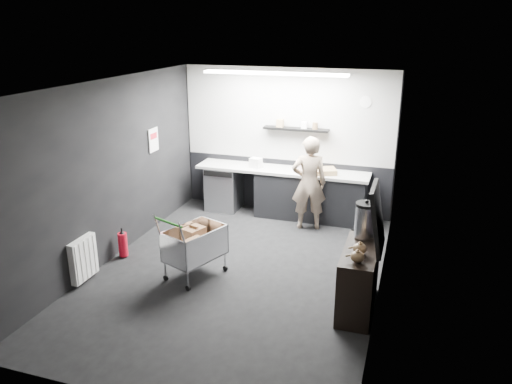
% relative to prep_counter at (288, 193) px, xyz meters
% --- Properties ---
extents(floor, '(5.50, 5.50, 0.00)m').
position_rel_prep_counter_xyz_m(floor, '(-0.14, -2.42, -0.46)').
color(floor, black).
rests_on(floor, ground).
extents(ceiling, '(5.50, 5.50, 0.00)m').
position_rel_prep_counter_xyz_m(ceiling, '(-0.14, -2.42, 2.24)').
color(ceiling, silver).
rests_on(ceiling, wall_back).
extents(wall_back, '(5.50, 0.00, 5.50)m').
position_rel_prep_counter_xyz_m(wall_back, '(-0.14, 0.33, 0.89)').
color(wall_back, black).
rests_on(wall_back, floor).
extents(wall_front, '(5.50, 0.00, 5.50)m').
position_rel_prep_counter_xyz_m(wall_front, '(-0.14, -5.17, 0.89)').
color(wall_front, black).
rests_on(wall_front, floor).
extents(wall_left, '(0.00, 5.50, 5.50)m').
position_rel_prep_counter_xyz_m(wall_left, '(-2.14, -2.42, 0.89)').
color(wall_left, black).
rests_on(wall_left, floor).
extents(wall_right, '(0.00, 5.50, 5.50)m').
position_rel_prep_counter_xyz_m(wall_right, '(1.86, -2.42, 0.89)').
color(wall_right, black).
rests_on(wall_right, floor).
extents(kitchen_wall_panel, '(3.95, 0.02, 1.70)m').
position_rel_prep_counter_xyz_m(kitchen_wall_panel, '(-0.14, 0.31, 1.39)').
color(kitchen_wall_panel, beige).
rests_on(kitchen_wall_panel, wall_back).
extents(dado_panel, '(3.95, 0.02, 1.00)m').
position_rel_prep_counter_xyz_m(dado_panel, '(-0.14, 0.31, 0.04)').
color(dado_panel, black).
rests_on(dado_panel, wall_back).
extents(floating_shelf, '(1.20, 0.22, 0.04)m').
position_rel_prep_counter_xyz_m(floating_shelf, '(0.06, 0.20, 1.16)').
color(floating_shelf, black).
rests_on(floating_shelf, wall_back).
extents(wall_clock, '(0.20, 0.03, 0.20)m').
position_rel_prep_counter_xyz_m(wall_clock, '(1.26, 0.30, 1.69)').
color(wall_clock, white).
rests_on(wall_clock, wall_back).
extents(poster, '(0.02, 0.30, 0.40)m').
position_rel_prep_counter_xyz_m(poster, '(-2.12, -1.12, 1.09)').
color(poster, white).
rests_on(poster, wall_left).
extents(poster_red_band, '(0.02, 0.22, 0.10)m').
position_rel_prep_counter_xyz_m(poster_red_band, '(-2.11, -1.12, 1.16)').
color(poster_red_band, red).
rests_on(poster_red_band, poster).
extents(radiator, '(0.10, 0.50, 0.60)m').
position_rel_prep_counter_xyz_m(radiator, '(-2.08, -3.32, -0.11)').
color(radiator, white).
rests_on(radiator, wall_left).
extents(ceiling_strip, '(2.40, 0.20, 0.04)m').
position_rel_prep_counter_xyz_m(ceiling_strip, '(-0.14, -0.57, 2.21)').
color(ceiling_strip, white).
rests_on(ceiling_strip, ceiling).
extents(prep_counter, '(3.20, 0.61, 0.90)m').
position_rel_prep_counter_xyz_m(prep_counter, '(0.00, 0.00, 0.00)').
color(prep_counter, black).
rests_on(prep_counter, floor).
extents(person, '(0.69, 0.55, 1.65)m').
position_rel_prep_counter_xyz_m(person, '(0.47, -0.45, 0.37)').
color(person, beige).
rests_on(person, floor).
extents(shopping_cart, '(0.83, 1.08, 0.99)m').
position_rel_prep_counter_xyz_m(shopping_cart, '(-0.67, -2.69, 0.01)').
color(shopping_cart, silver).
rests_on(shopping_cart, floor).
extents(sideboard, '(0.47, 1.10, 1.64)m').
position_rel_prep_counter_xyz_m(sideboard, '(1.65, -2.82, 0.07)').
color(sideboard, black).
rests_on(sideboard, floor).
extents(fire_extinguisher, '(0.14, 0.14, 0.46)m').
position_rel_prep_counter_xyz_m(fire_extinguisher, '(-1.99, -2.48, -0.23)').
color(fire_extinguisher, red).
rests_on(fire_extinguisher, floor).
extents(cardboard_box, '(0.54, 0.48, 0.09)m').
position_rel_prep_counter_xyz_m(cardboard_box, '(0.64, -0.05, 0.49)').
color(cardboard_box, '#A48657').
rests_on(cardboard_box, prep_counter).
extents(pink_tub, '(0.19, 0.19, 0.19)m').
position_rel_prep_counter_xyz_m(pink_tub, '(0.23, 0.00, 0.54)').
color(pink_tub, silver).
rests_on(pink_tub, prep_counter).
extents(white_container, '(0.23, 0.20, 0.18)m').
position_rel_prep_counter_xyz_m(white_container, '(-0.62, -0.05, 0.53)').
color(white_container, white).
rests_on(white_container, prep_counter).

